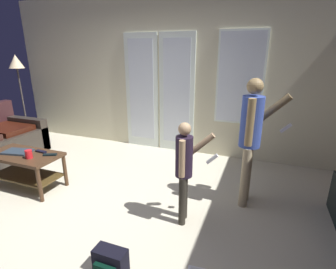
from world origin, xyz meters
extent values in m
cube|color=beige|center=(0.00, 0.00, -0.01)|extent=(6.32, 4.65, 0.02)
cube|color=beige|center=(0.00, 2.29, 1.39)|extent=(6.32, 0.06, 2.78)
cube|color=white|center=(-0.40, 2.25, 1.04)|extent=(0.66, 0.02, 2.14)
cube|color=silver|center=(-0.40, 2.24, 1.09)|extent=(0.50, 0.01, 1.84)
cube|color=white|center=(0.29, 2.25, 1.04)|extent=(0.66, 0.02, 2.14)
cube|color=silver|center=(0.29, 2.24, 1.09)|extent=(0.50, 0.01, 1.84)
cube|color=white|center=(1.37, 2.25, 1.38)|extent=(0.75, 0.02, 1.49)
cube|color=silver|center=(1.37, 2.24, 1.38)|extent=(0.69, 0.01, 1.43)
cube|color=#2E2923|center=(-2.50, 1.36, 0.30)|extent=(1.00, 0.16, 0.59)
cube|color=#36140A|center=(-2.46, 0.96, 0.48)|extent=(0.75, 0.59, 0.09)
cube|color=#412A1A|center=(-1.16, 0.19, 0.47)|extent=(1.01, 0.51, 0.04)
cube|color=#433317|center=(-1.16, 0.19, 0.17)|extent=(0.93, 0.43, 0.02)
cylinder|color=#412A1A|center=(-0.69, -0.03, 0.22)|extent=(0.05, 0.05, 0.45)
cylinder|color=#412A1A|center=(-1.63, 0.41, 0.22)|extent=(0.05, 0.05, 0.45)
cylinder|color=#412A1A|center=(-0.69, 0.41, 0.22)|extent=(0.05, 0.05, 0.45)
cylinder|color=tan|center=(1.66, 0.78, 0.37)|extent=(0.10, 0.10, 0.74)
cylinder|color=tan|center=(1.67, 0.94, 0.37)|extent=(0.10, 0.10, 0.74)
cylinder|color=#364B9F|center=(1.66, 0.86, 1.03)|extent=(0.24, 0.24, 0.58)
sphere|color=#94794C|center=(1.66, 0.86, 1.43)|extent=(0.18, 0.18, 0.18)
cylinder|color=#94794C|center=(1.66, 0.70, 1.07)|extent=(0.08, 0.08, 0.52)
cylinder|color=#94794C|center=(1.85, 1.01, 1.14)|extent=(0.43, 0.10, 0.43)
cube|color=white|center=(2.04, 1.01, 0.96)|extent=(0.12, 0.04, 0.12)
cylinder|color=#2C2821|center=(1.08, 0.18, 0.28)|extent=(0.08, 0.08, 0.55)
cylinder|color=#2C2821|center=(1.06, 0.30, 0.28)|extent=(0.08, 0.08, 0.55)
cylinder|color=#251A2B|center=(1.07, 0.24, 0.77)|extent=(0.18, 0.18, 0.43)
sphere|color=tan|center=(1.07, 0.24, 1.06)|extent=(0.13, 0.13, 0.13)
cylinder|color=tan|center=(1.09, 0.12, 0.79)|extent=(0.06, 0.06, 0.38)
cylinder|color=tan|center=(1.19, 0.38, 0.85)|extent=(0.33, 0.10, 0.31)
cube|color=white|center=(1.33, 0.40, 0.72)|extent=(0.13, 0.06, 0.12)
cylinder|color=#34382C|center=(-2.89, 1.74, 0.01)|extent=(0.26, 0.26, 0.02)
cylinder|color=#443D3A|center=(-2.89, 1.74, 0.76)|extent=(0.03, 0.03, 1.52)
cone|color=beige|center=(-2.89, 1.74, 1.61)|extent=(0.28, 0.28, 0.26)
cube|color=black|center=(0.72, -0.64, 0.11)|extent=(0.28, 0.14, 0.22)
cube|color=#2B3742|center=(-1.26, 0.20, 0.50)|extent=(0.39, 0.29, 0.03)
cylinder|color=red|center=(-0.96, 0.11, 0.54)|extent=(0.08, 0.08, 0.11)
cube|color=black|center=(-0.78, 0.28, 0.50)|extent=(0.18, 0.12, 0.02)
cube|color=black|center=(-0.98, 0.32, 0.50)|extent=(0.17, 0.06, 0.02)
camera|label=1|loc=(1.78, -2.07, 1.78)|focal=27.34mm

